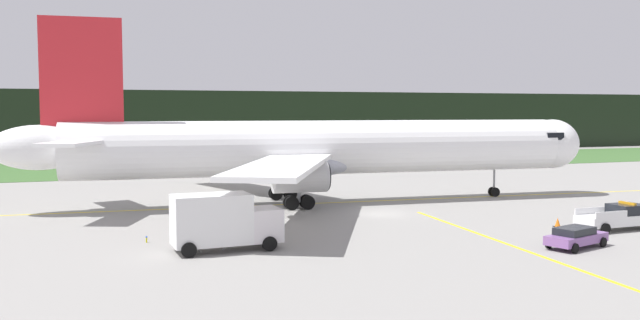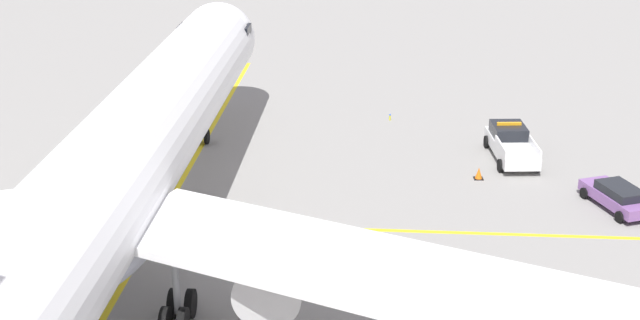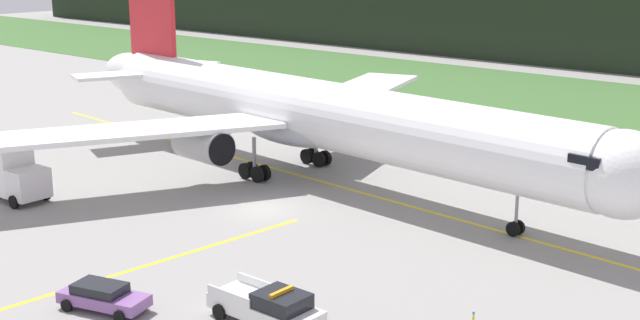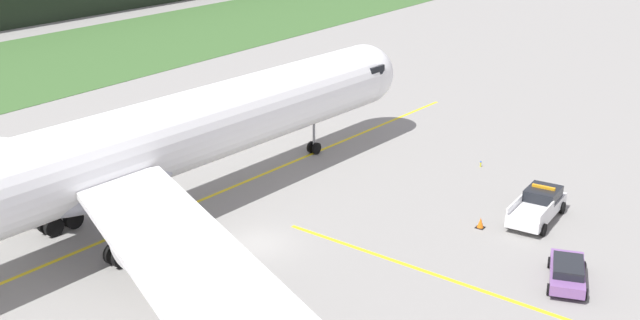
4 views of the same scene
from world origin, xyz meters
name	(u,v)px [view 4 (image 4 of 4)]	position (x,y,z in m)	size (l,w,h in m)	color
ground	(256,244)	(0.00, 0.00, 0.00)	(320.00, 320.00, 0.00)	gray
taxiway_centerline_main	(139,226)	(-2.06, 7.49, 0.00)	(72.34, 0.30, 0.01)	yellow
taxiway_centerline_spur	(532,308)	(2.11, -15.69, 0.00)	(30.91, 0.30, 0.01)	yellow
airliner	(121,153)	(-2.82, 7.55, 4.97)	(54.38, 42.80, 15.96)	white
ops_pickup_truck	(538,205)	(12.66, -12.32, 0.91)	(5.76, 2.45, 1.94)	white
staff_car	(567,271)	(5.50, -16.34, 0.70)	(4.70, 2.95, 1.30)	#825598
apron_cone	(480,223)	(9.44, -9.90, 0.32)	(0.52, 0.52, 0.66)	black
taxiway_edge_light_east	(481,164)	(19.47, -5.70, 0.24)	(0.12, 0.12, 0.45)	yellow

